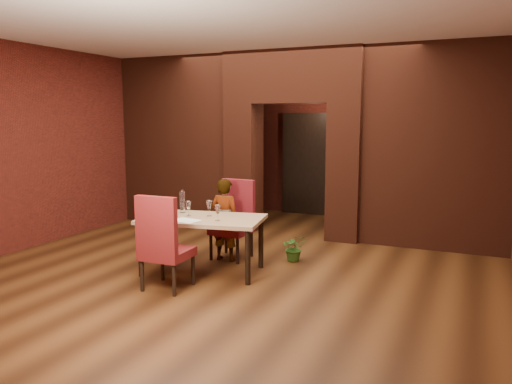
# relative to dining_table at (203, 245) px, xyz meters

# --- Properties ---
(floor) EXTENTS (8.00, 8.00, 0.00)m
(floor) POSITION_rel_dining_table_xyz_m (0.34, 0.58, -0.37)
(floor) COLOR #4A2912
(floor) RESTS_ON ground
(ceiling) EXTENTS (7.00, 8.00, 0.04)m
(ceiling) POSITION_rel_dining_table_xyz_m (0.34, 0.58, 2.83)
(ceiling) COLOR silver
(ceiling) RESTS_ON ground
(wall_back) EXTENTS (7.00, 0.04, 3.20)m
(wall_back) POSITION_rel_dining_table_xyz_m (0.34, 4.58, 1.23)
(wall_back) COLOR maroon
(wall_back) RESTS_ON ground
(wall_left) EXTENTS (0.04, 8.00, 3.20)m
(wall_left) POSITION_rel_dining_table_xyz_m (-3.16, 0.58, 1.23)
(wall_left) COLOR maroon
(wall_left) RESTS_ON ground
(pillar_left) EXTENTS (0.55, 0.55, 2.30)m
(pillar_left) POSITION_rel_dining_table_xyz_m (-0.61, 2.58, 0.78)
(pillar_left) COLOR maroon
(pillar_left) RESTS_ON ground
(pillar_right) EXTENTS (0.55, 0.55, 2.30)m
(pillar_right) POSITION_rel_dining_table_xyz_m (1.29, 2.58, 0.78)
(pillar_right) COLOR maroon
(pillar_right) RESTS_ON ground
(lintel) EXTENTS (2.45, 0.55, 0.90)m
(lintel) POSITION_rel_dining_table_xyz_m (0.34, 2.58, 2.38)
(lintel) COLOR maroon
(lintel) RESTS_ON ground
(wing_wall_left) EXTENTS (2.28, 0.35, 3.20)m
(wing_wall_left) POSITION_rel_dining_table_xyz_m (-2.03, 2.58, 1.23)
(wing_wall_left) COLOR maroon
(wing_wall_left) RESTS_ON ground
(wing_wall_right) EXTENTS (2.28, 0.35, 3.20)m
(wing_wall_right) POSITION_rel_dining_table_xyz_m (2.70, 2.58, 1.23)
(wing_wall_right) COLOR maroon
(wing_wall_right) RESTS_ON ground
(vent_panel) EXTENTS (0.40, 0.03, 0.50)m
(vent_panel) POSITION_rel_dining_table_xyz_m (-0.61, 2.28, 0.18)
(vent_panel) COLOR #98442C
(vent_panel) RESTS_ON ground
(rear_door) EXTENTS (0.90, 0.08, 2.10)m
(rear_door) POSITION_rel_dining_table_xyz_m (-0.06, 4.52, 0.68)
(rear_door) COLOR black
(rear_door) RESTS_ON ground
(rear_door_frame) EXTENTS (1.02, 0.04, 2.22)m
(rear_door_frame) POSITION_rel_dining_table_xyz_m (-0.06, 4.48, 0.68)
(rear_door_frame) COLOR black
(rear_door_frame) RESTS_ON ground
(dining_table) EXTENTS (1.74, 1.18, 0.75)m
(dining_table) POSITION_rel_dining_table_xyz_m (0.00, 0.00, 0.00)
(dining_table) COLOR #A77F5E
(dining_table) RESTS_ON ground
(chair_far) EXTENTS (0.55, 0.55, 1.15)m
(chair_far) POSITION_rel_dining_table_xyz_m (0.06, 0.75, 0.20)
(chair_far) COLOR maroon
(chair_far) RESTS_ON ground
(chair_near) EXTENTS (0.54, 0.54, 1.16)m
(chair_near) POSITION_rel_dining_table_xyz_m (-0.06, -0.73, 0.21)
(chair_near) COLOR maroon
(chair_near) RESTS_ON ground
(person_seated) EXTENTS (0.44, 0.29, 1.20)m
(person_seated) POSITION_rel_dining_table_xyz_m (0.02, 0.62, 0.23)
(person_seated) COLOR beige
(person_seated) RESTS_ON ground
(wine_glass_a) EXTENTS (0.08, 0.08, 0.20)m
(wine_glass_a) POSITION_rel_dining_table_xyz_m (-0.21, 0.01, 0.47)
(wine_glass_a) COLOR white
(wine_glass_a) RESTS_ON dining_table
(wine_glass_b) EXTENTS (0.09, 0.09, 0.21)m
(wine_glass_b) POSITION_rel_dining_table_xyz_m (0.05, 0.10, 0.48)
(wine_glass_b) COLOR white
(wine_glass_b) RESTS_ON dining_table
(wine_glass_c) EXTENTS (0.08, 0.08, 0.21)m
(wine_glass_c) POSITION_rel_dining_table_xyz_m (0.30, -0.12, 0.48)
(wine_glass_c) COLOR white
(wine_glass_c) RESTS_ON dining_table
(tasting_sheet) EXTENTS (0.37, 0.30, 0.00)m
(tasting_sheet) POSITION_rel_dining_table_xyz_m (-0.08, -0.27, 0.38)
(tasting_sheet) COLOR white
(tasting_sheet) RESTS_ON dining_table
(wine_bucket) EXTENTS (0.18, 0.18, 0.22)m
(wine_bucket) POSITION_rel_dining_table_xyz_m (-0.52, -0.02, 0.48)
(wine_bucket) COLOR silver
(wine_bucket) RESTS_ON dining_table
(water_bottle) EXTENTS (0.08, 0.08, 0.32)m
(water_bottle) POSITION_rel_dining_table_xyz_m (-0.42, 0.19, 0.54)
(water_bottle) COLOR white
(water_bottle) RESTS_ON dining_table
(potted_plant) EXTENTS (0.46, 0.44, 0.39)m
(potted_plant) POSITION_rel_dining_table_xyz_m (0.95, 0.99, -0.18)
(potted_plant) COLOR #2D601E
(potted_plant) RESTS_ON ground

